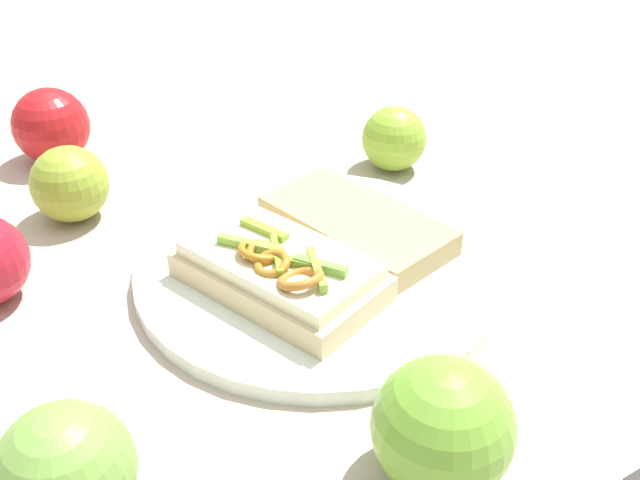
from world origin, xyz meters
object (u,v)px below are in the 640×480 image
at_px(sandwich, 280,270).
at_px(apple_2, 65,471).
at_px(bread_slice_side, 356,225).
at_px(apple_0, 394,139).
at_px(apple_5, 443,427).
at_px(plate, 320,267).
at_px(apple_4, 70,184).
at_px(apple_3, 51,126).

xyz_separation_m(sandwich, apple_2, (0.18, -0.14, 0.01)).
xyz_separation_m(bread_slice_side, apple_0, (-0.15, 0.07, 0.01)).
relative_size(bread_slice_side, apple_5, 1.99).
bearing_deg(plate, apple_4, -122.08).
height_order(apple_3, apple_5, apple_5).
xyz_separation_m(plate, apple_3, (-0.26, -0.24, 0.03)).
xyz_separation_m(apple_0, apple_2, (0.39, -0.29, 0.00)).
height_order(plate, apple_5, apple_5).
relative_size(apple_3, apple_5, 0.97).
bearing_deg(apple_5, apple_2, -92.82).
relative_size(apple_0, apple_5, 0.81).
bearing_deg(sandwich, apple_4, 6.51).
distance_m(plate, apple_4, 0.25).
bearing_deg(apple_2, apple_3, -172.30).
distance_m(sandwich, apple_4, 0.24).
bearing_deg(apple_2, plate, 139.28).
height_order(sandwich, apple_0, apple_0).
distance_m(apple_0, apple_3, 0.37).
xyz_separation_m(sandwich, apple_0, (-0.21, 0.15, 0.00)).
bearing_deg(apple_3, apple_4, 13.60).
relative_size(plate, apple_4, 4.30).
distance_m(sandwich, apple_3, 0.36).
height_order(apple_2, apple_5, apple_5).
bearing_deg(apple_4, apple_2, 5.41).
bearing_deg(bread_slice_side, apple_0, -60.38).
distance_m(apple_3, apple_4, 0.13).
distance_m(bread_slice_side, apple_0, 0.16).
bearing_deg(apple_5, apple_4, -145.43).
bearing_deg(apple_5, bread_slice_side, 178.31).
distance_m(bread_slice_side, apple_3, 0.36).
relative_size(apple_0, apple_4, 0.95).
bearing_deg(apple_0, bread_slice_side, -27.11).
xyz_separation_m(bread_slice_side, apple_3, (-0.23, -0.28, 0.02)).
height_order(sandwich, apple_2, apple_2).
distance_m(apple_0, apple_4, 0.33).
distance_m(plate, apple_3, 0.36).
xyz_separation_m(apple_0, apple_4, (0.04, -0.32, 0.00)).
bearing_deg(bread_slice_side, apple_3, 17.37).
distance_m(apple_2, apple_3, 0.48).
height_order(apple_0, apple_3, apple_3).
bearing_deg(apple_3, sandwich, 34.80).
bearing_deg(bread_slice_side, apple_2, 104.58).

